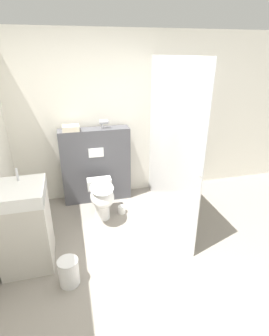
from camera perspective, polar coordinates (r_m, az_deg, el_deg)
name	(u,v)px	position (r m, az deg, el deg)	size (l,w,h in m)	color
ground_plane	(141,280)	(2.99, 1.40, -23.15)	(12.00, 12.00, 0.00)	gray
wall_back	(107,119)	(4.09, -5.98, 10.53)	(8.00, 0.06, 2.50)	silver
partition_panel	(96,165)	(4.10, -8.35, 0.57)	(1.04, 0.26, 1.16)	#4C4C51
shower_glass	(171,145)	(3.46, 7.89, 4.96)	(0.04, 1.77, 2.16)	silver
toilet	(102,197)	(3.66, -7.15, -6.24)	(0.34, 0.61, 0.55)	white
sink_vanity	(24,226)	(3.10, -22.86, -11.64)	(0.53, 0.55, 1.10)	beige
hair_drier	(104,122)	(3.89, -6.68, 9.89)	(0.15, 0.06, 0.13)	#B7B7BC
folded_towel	(71,128)	(3.86, -13.71, 8.42)	(0.24, 0.19, 0.08)	beige
spare_toilet_roll	(122,210)	(3.93, -2.79, -9.02)	(0.11, 0.11, 0.11)	white
waste_bin	(69,272)	(2.93, -14.11, -21.11)	(0.21, 0.21, 0.30)	silver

